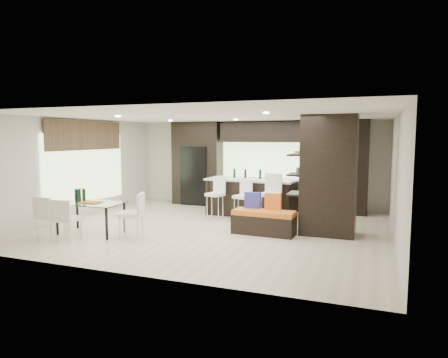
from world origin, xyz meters
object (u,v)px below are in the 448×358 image
at_px(bench, 264,222).
at_px(chair_end, 131,217).
at_px(kitchen_island, 251,197).
at_px(dining_table, 91,218).
at_px(stool_right, 270,203).
at_px(chair_far, 51,219).
at_px(stool_mid, 242,204).
at_px(floor_vase, 314,206).
at_px(stool_left, 215,202).
at_px(chair_near, 68,222).

distance_m(bench, chair_end, 2.97).
relative_size(kitchen_island, dining_table, 1.68).
relative_size(kitchen_island, stool_right, 2.44).
bearing_deg(chair_far, stool_mid, 47.53).
bearing_deg(floor_vase, stool_right, 148.27).
xyz_separation_m(bench, chair_end, (-2.64, -1.36, 0.18)).
bearing_deg(stool_left, stool_right, 17.14).
bearing_deg(kitchen_island, chair_end, -113.93).
height_order(kitchen_island, stool_right, kitchen_island).
xyz_separation_m(stool_mid, stool_right, (0.77, -0.03, 0.07)).
distance_m(bench, chair_far, 4.68).
bearing_deg(stool_mid, chair_far, -116.75).
distance_m(floor_vase, chair_near, 5.40).
height_order(kitchen_island, bench, kitchen_island).
distance_m(stool_right, floor_vase, 1.42).
xyz_separation_m(stool_left, chair_far, (-2.49, -3.30, -0.02)).
xyz_separation_m(kitchen_island, stool_mid, (0.00, -0.83, -0.08)).
relative_size(dining_table, chair_end, 1.63).
bearing_deg(bench, chair_end, -150.26).
bearing_deg(chair_near, dining_table, 86.00).
bearing_deg(chair_near, chair_end, 30.14).
xyz_separation_m(kitchen_island, stool_left, (-0.77, -0.84, -0.06)).
relative_size(kitchen_island, bench, 1.77).
xyz_separation_m(dining_table, chair_end, (1.07, 0.00, 0.10)).
bearing_deg(floor_vase, chair_far, -154.20).
relative_size(floor_vase, chair_near, 1.54).
relative_size(stool_left, floor_vase, 0.71).
relative_size(stool_right, chair_far, 1.17).
xyz_separation_m(stool_left, stool_mid, (0.77, 0.01, -0.02)).
xyz_separation_m(floor_vase, chair_far, (-5.24, -2.53, -0.21)).
xyz_separation_m(stool_right, bench, (0.15, -1.18, -0.24)).
bearing_deg(chair_near, stool_mid, 45.74).
bearing_deg(bench, stool_right, 99.58).
relative_size(chair_near, chair_end, 0.92).
bearing_deg(dining_table, floor_vase, 19.38).
height_order(chair_near, chair_end, chair_end).
bearing_deg(dining_table, stool_right, 34.25).
relative_size(stool_left, bench, 0.65).
bearing_deg(kitchen_island, stool_left, -129.58).
distance_m(floor_vase, chair_end, 4.11).
bearing_deg(chair_near, stool_left, 54.41).
height_order(stool_left, chair_near, stool_left).
bearing_deg(stool_left, chair_near, -103.52).
xyz_separation_m(bench, chair_near, (-3.71, -2.09, 0.15)).
bearing_deg(kitchen_island, bench, -63.00).
bearing_deg(kitchen_island, stool_right, -45.50).
xyz_separation_m(bench, floor_vase, (1.06, 0.44, 0.37)).
bearing_deg(floor_vase, kitchen_island, 140.79).
bearing_deg(stool_mid, bench, -35.10).
relative_size(bench, chair_end, 1.55).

